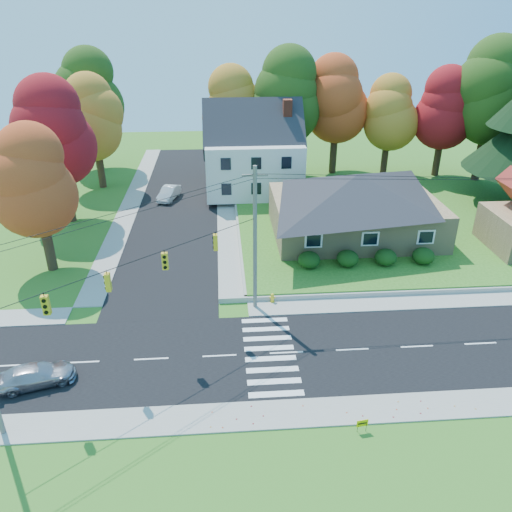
{
  "coord_description": "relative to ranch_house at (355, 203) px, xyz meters",
  "views": [
    {
      "loc": [
        -3.62,
        -23.83,
        18.54
      ],
      "look_at": [
        -1.22,
        8.0,
        2.53
      ],
      "focal_mm": 35.0,
      "sensor_mm": 36.0,
      "label": 1
    }
  ],
  "objects": [
    {
      "name": "lawn",
      "position": [
        5.0,
        5.0,
        -3.02
      ],
      "size": [
        30.0,
        30.0,
        0.5
      ],
      "primitive_type": "cube",
      "color": "#3D7923",
      "rests_on": "ground"
    },
    {
      "name": "fire_hydrant",
      "position": [
        -8.25,
        -10.31,
        -2.92
      ],
      "size": [
        0.42,
        0.33,
        0.73
      ],
      "color": "yellow",
      "rests_on": "ground"
    },
    {
      "name": "sidewalk_south",
      "position": [
        -8.0,
        -21.0,
        -3.23
      ],
      "size": [
        90.0,
        2.0,
        0.08
      ],
      "primitive_type": "cube",
      "color": "#9C9A90",
      "rests_on": "ground"
    },
    {
      "name": "tree_west_1",
      "position": [
        -26.0,
        6.0,
        5.2
      ],
      "size": [
        7.28,
        7.28,
        13.56
      ],
      "color": "#3F2A19",
      "rests_on": "ground"
    },
    {
      "name": "tree_west_0",
      "position": [
        -25.0,
        -4.0,
        3.89
      ],
      "size": [
        6.16,
        6.16,
        11.47
      ],
      "color": "#3F2A19",
      "rests_on": "ground"
    },
    {
      "name": "ranch_house",
      "position": [
        0.0,
        0.0,
        0.0
      ],
      "size": [
        14.6,
        10.6,
        5.4
      ],
      "color": "tan",
      "rests_on": "lawn"
    },
    {
      "name": "tree_lot_0",
      "position": [
        -10.0,
        18.0,
        5.04
      ],
      "size": [
        6.72,
        6.72,
        12.51
      ],
      "color": "#3F2A19",
      "rests_on": "lawn"
    },
    {
      "name": "colonial_house",
      "position": [
        -7.96,
        12.0,
        1.32
      ],
      "size": [
        10.4,
        8.4,
        9.6
      ],
      "color": "silver",
      "rests_on": "lawn"
    },
    {
      "name": "sidewalk_north",
      "position": [
        -8.0,
        -11.0,
        -3.23
      ],
      "size": [
        90.0,
        2.0,
        0.08
      ],
      "primitive_type": "cube",
      "color": "#9C9A90",
      "rests_on": "ground"
    },
    {
      "name": "road_cross",
      "position": [
        -16.0,
        10.0,
        -3.25
      ],
      "size": [
        8.0,
        44.0,
        0.02
      ],
      "primitive_type": "cube",
      "color": "black",
      "rests_on": "ground"
    },
    {
      "name": "traffic_infrastructure",
      "position": [
        -8.15,
        -14.65,
        1.88
      ],
      "size": [
        38.1,
        10.66,
        10.0
      ],
      "color": "#666059",
      "rests_on": "ground"
    },
    {
      "name": "tree_west_3",
      "position": [
        -27.0,
        24.0,
        5.85
      ],
      "size": [
        7.84,
        7.84,
        14.6
      ],
      "color": "#3F2A19",
      "rests_on": "ground"
    },
    {
      "name": "road_main",
      "position": [
        -8.0,
        -16.0,
        -3.26
      ],
      "size": [
        90.0,
        8.0,
        0.02
      ],
      "primitive_type": "cube",
      "color": "black",
      "rests_on": "ground"
    },
    {
      "name": "tree_west_2",
      "position": [
        -25.0,
        16.0,
        4.54
      ],
      "size": [
        6.72,
        6.72,
        12.51
      ],
      "color": "#3F2A19",
      "rests_on": "ground"
    },
    {
      "name": "silver_sedan",
      "position": [
        -21.96,
        -17.7,
        -2.65
      ],
      "size": [
        4.4,
        2.72,
        1.19
      ],
      "primitive_type": "imported",
      "rotation": [
        0.0,
        0.0,
        1.84
      ],
      "color": "#A5A3AD",
      "rests_on": "road_main"
    },
    {
      "name": "tree_lot_3",
      "position": [
        8.0,
        17.0,
        4.39
      ],
      "size": [
        6.16,
        6.16,
        11.47
      ],
      "color": "#3F2A19",
      "rests_on": "lawn"
    },
    {
      "name": "tree_lot_2",
      "position": [
        2.0,
        18.0,
        5.7
      ],
      "size": [
        7.28,
        7.28,
        13.56
      ],
      "color": "#3F2A19",
      "rests_on": "lawn"
    },
    {
      "name": "ground",
      "position": [
        -8.0,
        -16.0,
        -3.27
      ],
      "size": [
        120.0,
        120.0,
        0.0
      ],
      "primitive_type": "plane",
      "color": "#3D7923"
    },
    {
      "name": "yard_sign",
      "position": [
        -5.15,
        -22.39,
        -2.75
      ],
      "size": [
        0.58,
        0.11,
        0.73
      ],
      "color": "black",
      "rests_on": "ground"
    },
    {
      "name": "tree_lot_1",
      "position": [
        -4.0,
        17.0,
        6.35
      ],
      "size": [
        7.84,
        7.84,
        14.6
      ],
      "color": "#3F2A19",
      "rests_on": "lawn"
    },
    {
      "name": "hedge_row",
      "position": [
        -0.5,
        -6.2,
        -2.13
      ],
      "size": [
        10.7,
        1.7,
        1.27
      ],
      "color": "#163A10",
      "rests_on": "lawn"
    },
    {
      "name": "white_car",
      "position": [
        -17.11,
        11.29,
        -2.58
      ],
      "size": [
        2.44,
        4.28,
        1.33
      ],
      "primitive_type": "imported",
      "rotation": [
        0.0,
        0.0,
        -0.27
      ],
      "color": "silver",
      "rests_on": "road_cross"
    },
    {
      "name": "tree_lot_5",
      "position": [
        18.0,
        14.0,
        7.0
      ],
      "size": [
        8.4,
        8.4,
        15.64
      ],
      "color": "#3F2A19",
      "rests_on": "lawn"
    },
    {
      "name": "tree_lot_4",
      "position": [
        14.0,
        16.0,
        5.04
      ],
      "size": [
        6.72,
        6.72,
        12.51
      ],
      "color": "#3F2A19",
      "rests_on": "lawn"
    }
  ]
}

